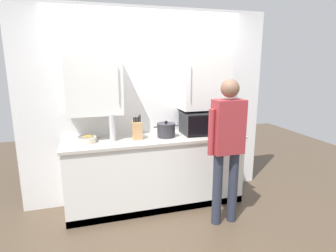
# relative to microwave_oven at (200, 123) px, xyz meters

# --- Properties ---
(ground_plane) EXTENTS (9.15, 9.15, 0.00)m
(ground_plane) POSITION_rel_microwave_oven_xyz_m (-0.62, -0.71, -1.06)
(ground_plane) COLOR #4C3D2D
(back_wall_tiled) EXTENTS (3.32, 0.44, 2.54)m
(back_wall_tiled) POSITION_rel_microwave_oven_xyz_m (-0.62, 0.25, 0.29)
(back_wall_tiled) COLOR white
(back_wall_tiled) RESTS_ON ground_plane
(counter_unit) EXTENTS (2.29, 0.60, 0.92)m
(counter_unit) POSITION_rel_microwave_oven_xyz_m (-0.62, -0.03, -0.60)
(counter_unit) COLOR white
(counter_unit) RESTS_ON ground_plane
(microwave_oven) EXTENTS (0.51, 0.39, 0.28)m
(microwave_oven) POSITION_rel_microwave_oven_xyz_m (0.00, 0.00, 0.00)
(microwave_oven) COLOR black
(microwave_oven) RESTS_ON counter_unit
(knife_block) EXTENTS (0.11, 0.15, 0.31)m
(knife_block) POSITION_rel_microwave_oven_xyz_m (-0.85, -0.03, -0.03)
(knife_block) COLOR tan
(knife_block) RESTS_ON counter_unit
(fruit_bowl) EXTENTS (0.23, 0.23, 0.09)m
(fruit_bowl) POSITION_rel_microwave_oven_xyz_m (-1.46, -0.02, -0.10)
(fruit_bowl) COLOR beige
(fruit_bowl) RESTS_ON counter_unit
(stock_pot) EXTENTS (0.33, 0.23, 0.21)m
(stock_pot) POSITION_rel_microwave_oven_xyz_m (-0.48, -0.04, -0.05)
(stock_pot) COLOR #2D2D33
(stock_pot) RESTS_ON counter_unit
(thermos_flask) EXTENTS (0.08, 0.08, 0.33)m
(thermos_flask) POSITION_rel_microwave_oven_xyz_m (-1.15, -0.05, 0.02)
(thermos_flask) COLOR #B7BABF
(thermos_flask) RESTS_ON counter_unit
(person_figure) EXTENTS (0.44, 0.50, 1.68)m
(person_figure) POSITION_rel_microwave_oven_xyz_m (0.04, -0.67, -0.06)
(person_figure) COLOR #282D3D
(person_figure) RESTS_ON ground_plane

